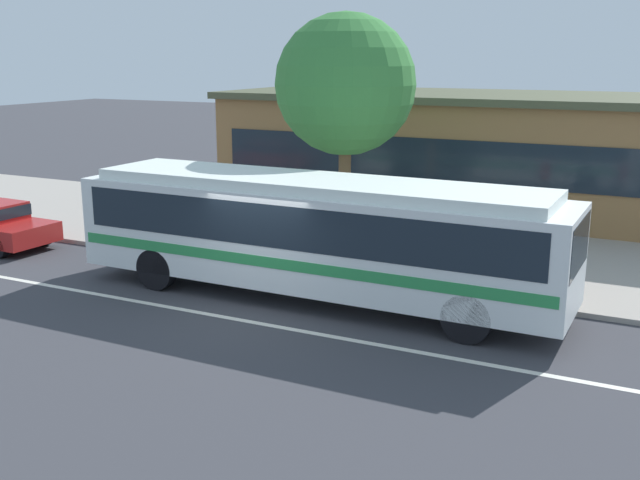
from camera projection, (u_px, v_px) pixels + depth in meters
ground_plane at (259, 309)px, 16.59m from camera, size 120.00×120.00×0.00m
sidewalk_slab at (373, 242)px, 22.28m from camera, size 60.00×8.00×0.12m
lane_stripe_center at (239, 320)px, 15.89m from camera, size 56.00×0.16×0.01m
transit_bus at (315, 230)px, 16.92m from camera, size 11.48×2.60×2.79m
pedestrian_waiting_near_sign at (571, 257)px, 16.71m from camera, size 0.40×0.40×1.65m
pedestrian_walking_along_curb at (467, 236)px, 18.67m from camera, size 0.34×0.34×1.63m
bus_stop_sign at (513, 227)px, 16.82m from camera, size 0.08×0.44×2.48m
street_tree_near_stop at (345, 85)px, 20.71m from camera, size 3.91×3.91×6.50m
station_building at (472, 152)px, 26.84m from camera, size 17.89×6.93×4.14m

